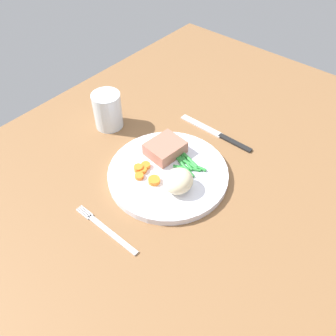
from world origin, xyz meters
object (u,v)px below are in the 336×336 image
Objects in this scene: fork at (107,230)px; water_glass at (108,113)px; dinner_plate at (168,174)px; knife at (217,134)px; meat_portion at (164,149)px.

water_glass reaches higher than fork.
dinner_plate is 2.86× the size of water_glass.
knife is (18.48, -0.29, -0.60)cm from dinner_plate.
fork is at bearing -168.69° from meat_portion.
water_glass is (-14.63, 23.02, 3.69)cm from knife.
meat_portion is at bearing 49.40° from dinner_plate.
dinner_plate is 3.29× the size of meat_portion.
meat_portion reaches higher than fork.
knife is (36.90, -0.03, -0.00)cm from fork.
meat_portion is 0.39× the size of knife.
knife is (14.93, -4.42, -2.88)cm from meat_portion.
fork is 32.22cm from water_glass.
dinner_plate is at bearing -130.60° from meat_portion.
meat_portion is (3.54, 4.14, 2.28)cm from dinner_plate.
meat_portion is at bearing -90.92° from water_glass.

